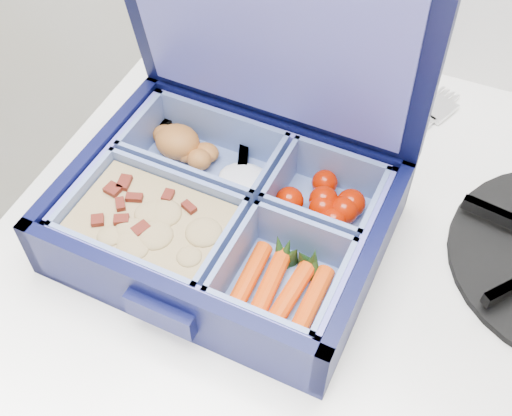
% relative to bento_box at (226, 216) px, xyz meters
% --- Properties ---
extents(bento_box, '(0.24, 0.19, 0.06)m').
position_rel_bento_box_xyz_m(bento_box, '(0.00, 0.00, 0.00)').
color(bento_box, black).
rests_on(bento_box, stove).
extents(burner_grate_rear, '(0.22, 0.22, 0.02)m').
position_rel_bento_box_xyz_m(burner_grate_rear, '(-0.04, 0.14, -0.02)').
color(burner_grate_rear, black).
rests_on(burner_grate_rear, stove).
extents(fork, '(0.10, 0.19, 0.01)m').
position_rel_bento_box_xyz_m(fork, '(0.08, 0.12, -0.02)').
color(fork, silver).
rests_on(fork, stove).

